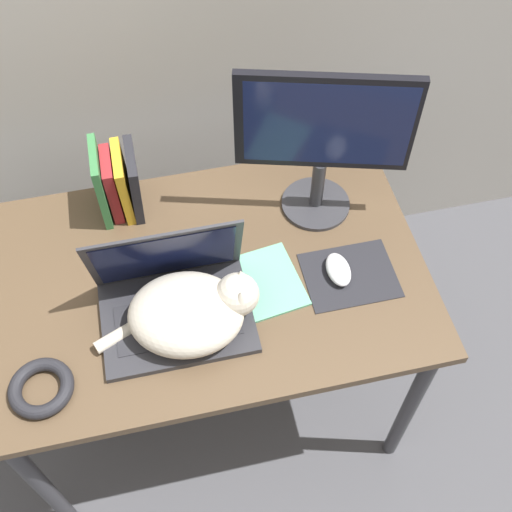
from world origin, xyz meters
name	(u,v)px	position (x,y,z in m)	size (l,w,h in m)	color
ground_plane	(239,497)	(0.00, 0.00, 0.00)	(12.00, 12.00, 0.00)	#4C4C51
desk	(207,293)	(0.00, 0.37, 0.67)	(1.16, 0.75, 0.76)	brown
laptop	(174,299)	(-0.09, 0.29, 0.81)	(0.37, 0.28, 0.28)	#2D2D33
cat	(192,312)	(-0.05, 0.23, 0.83)	(0.41, 0.28, 0.15)	beige
external_monitor	(323,138)	(0.35, 0.54, 1.02)	(0.44, 0.19, 0.46)	#333338
mousepad	(350,275)	(0.37, 0.29, 0.76)	(0.24, 0.19, 0.00)	#232328
computer_mouse	(338,270)	(0.34, 0.30, 0.78)	(0.06, 0.11, 0.03)	silver
book_row	(118,182)	(-0.18, 0.66, 0.86)	(0.11, 0.16, 0.22)	#387A42
cable_coil	(41,388)	(-0.42, 0.14, 0.77)	(0.15, 0.15, 0.03)	#232328
notepad	(259,284)	(0.13, 0.31, 0.76)	(0.24, 0.23, 0.01)	#6BBC93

